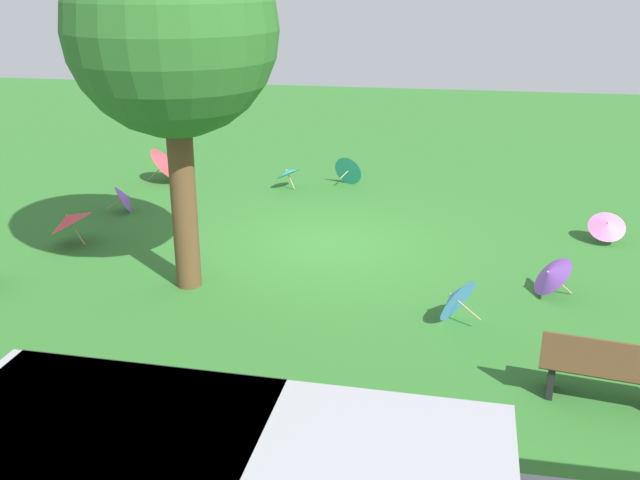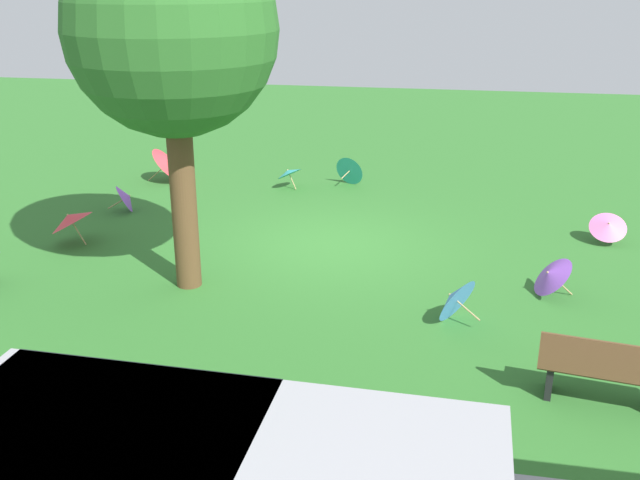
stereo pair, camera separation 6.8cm
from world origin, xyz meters
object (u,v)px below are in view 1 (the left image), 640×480
Objects in this scene: parasol_pink_0 at (607,225)px; parasol_red_2 at (69,219)px; parasol_purple_1 at (126,198)px; parasol_teal_1 at (349,170)px; shade_tree at (172,33)px; parasol_purple_0 at (550,274)px; park_bench at (610,371)px; parasol_teal_0 at (287,172)px; parasol_red_1 at (168,162)px; parasol_blue_0 at (454,298)px.

parasol_pink_0 is 10.19m from parasol_red_2.
parasol_red_2 is at bearing 84.89° from parasol_purple_1.
parasol_red_2 is (4.63, 5.04, 0.14)m from parasol_teal_1.
shade_tree reaches higher than parasol_purple_0.
parasol_purple_1 is at bearing -52.40° from shade_tree.
parasol_purple_1 is 0.95× the size of parasol_teal_1.
park_bench is at bearing 157.95° from shade_tree.
parasol_red_1 is (3.00, -0.05, 0.11)m from parasol_teal_0.
parasol_teal_0 is 0.93× the size of parasol_purple_0.
parasol_blue_0 is (-4.31, 0.55, -3.66)m from shade_tree.
park_bench reaches higher than parasol_purple_1.
parasol_purple_1 reaches higher than parasol_pink_0.
parasol_pink_0 is 9.84m from parasol_purple_1.
parasol_red_2 is (0.22, 4.48, 0.00)m from parasol_red_1.
parasol_purple_1 is 0.87× the size of parasol_red_2.
parasol_teal_0 is at bearing -20.71° from parasol_pink_0.
parasol_red_1 is at bearing -90.82° from parasol_purple_1.
parasol_teal_0 is at bearing -141.98° from parasol_purple_1.
parasol_teal_0 is 0.90× the size of parasol_blue_0.
park_bench is at bearing 156.58° from parasol_red_2.
parasol_teal_1 reaches higher than parasol_teal_0.
parasol_blue_0 is at bearing -46.77° from park_bench.
parasol_purple_0 is 9.95m from parasol_red_1.
shade_tree is 6.36× the size of parasol_blue_0.
parasol_blue_0 reaches higher than parasol_teal_1.
parasol_blue_0 is (-3.94, 6.39, -0.02)m from parasol_teal_0.
parasol_purple_0 is at bearing 174.91° from parasol_red_2.
parasol_red_2 is at bearing 54.00° from parasol_teal_0.
parasol_red_1 is at bearing -43.69° from park_bench.
parasol_blue_0 is 1.11× the size of parasol_teal_1.
parasol_pink_0 is 2.96m from parasol_purple_0.
parasol_blue_0 is 1.04× the size of parasol_purple_0.
parasol_red_2 is at bearing -26.25° from shade_tree.
parasol_purple_1 is at bearing -1.15° from parasol_pink_0.
shade_tree is 7.63m from parasol_teal_1.
parasol_blue_0 is 1.01× the size of parasol_red_2.
parasol_teal_0 is 7.53m from parasol_purple_0.
parasol_blue_0 is at bearing 109.88° from parasol_teal_1.
parasol_purple_0 is 1.13× the size of parasol_purple_1.
park_bench is at bearing 124.68° from parasol_teal_0.
parasol_blue_0 is at bearing 53.22° from parasol_pink_0.
parasol_purple_1 is at bearing -18.44° from parasol_purple_0.
park_bench is 2.07× the size of parasol_teal_0.
shade_tree is at bearing -7.33° from parasol_blue_0.
parasol_teal_1 reaches higher than parasol_pink_0.
parasol_red_1 is at bearing -92.79° from parasol_red_2.
parasol_purple_1 reaches higher than parasol_teal_0.
park_bench reaches higher than parasol_purple_0.
parasol_red_1 is at bearing -0.92° from parasol_teal_0.
parasol_teal_0 is at bearing -55.32° from park_bench.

